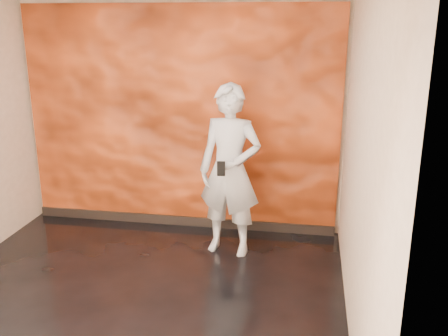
% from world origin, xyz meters
% --- Properties ---
extents(room, '(4.02, 4.02, 2.81)m').
position_xyz_m(room, '(0.00, 0.00, 1.40)').
color(room, black).
rests_on(room, ground).
extents(feature_wall, '(3.90, 0.06, 2.75)m').
position_xyz_m(feature_wall, '(0.00, 1.96, 1.38)').
color(feature_wall, '#F25C20').
rests_on(feature_wall, ground).
extents(baseboard, '(3.90, 0.04, 0.12)m').
position_xyz_m(baseboard, '(0.00, 1.92, 0.06)').
color(baseboard, black).
rests_on(baseboard, ground).
extents(man, '(0.77, 0.57, 1.93)m').
position_xyz_m(man, '(0.74, 1.30, 0.96)').
color(man, '#9A9FA8').
rests_on(man, ground).
extents(phone, '(0.09, 0.03, 0.16)m').
position_xyz_m(phone, '(0.69, 1.00, 1.08)').
color(phone, black).
rests_on(phone, man).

